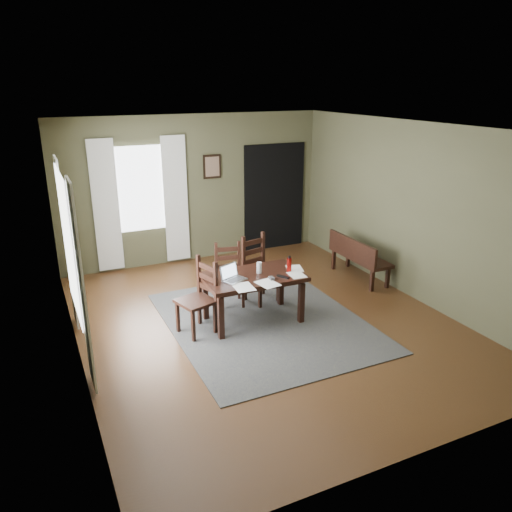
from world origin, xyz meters
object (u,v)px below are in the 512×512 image
chair_back_left (229,275)px  water_bottle (289,264)px  chair_end (199,298)px  dining_table (253,281)px  bench (357,255)px  chair_back_right (259,270)px  laptop (232,276)px

chair_back_left → water_bottle: size_ratio=4.13×
chair_end → dining_table: bearing=72.1°
bench → chair_end: bearing=102.8°
chair_back_right → laptop: size_ratio=2.73×
dining_table → chair_back_right: bearing=58.7°
chair_back_right → water_bottle: chair_back_right is taller
water_bottle → dining_table: bearing=170.7°
chair_end → chair_back_right: bearing=100.0°
bench → water_bottle: size_ratio=5.73×
chair_end → water_bottle: bearing=68.7°
dining_table → bench: bench is taller
chair_end → bench: 3.16m
bench → laptop: laptop is taller
dining_table → chair_back_left: (-0.07, 0.69, -0.15)m
dining_table → chair_back_left: 0.71m
water_bottle → bench: bearing=24.3°
bench → chair_back_right: bearing=92.9°
laptop → chair_back_right: bearing=19.3°
chair_back_left → water_bottle: 1.04m
dining_table → chair_end: size_ratio=1.38×
chair_back_left → bench: size_ratio=0.72×
chair_back_left → laptop: 0.83m
chair_back_right → laptop: (-0.72, -0.65, 0.25)m
chair_end → water_bottle: 1.35m
dining_table → chair_end: (-0.79, 0.01, -0.12)m
chair_back_left → bench: bearing=12.8°
chair_end → chair_back_left: size_ratio=1.08×
chair_back_right → bench: bearing=-11.1°
chair_end → chair_back_right: (1.18, 0.60, 0.01)m
chair_end → chair_back_right: chair_back_right is taller
chair_end → chair_back_right: size_ratio=0.99×
chair_end → chair_back_left: 0.99m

